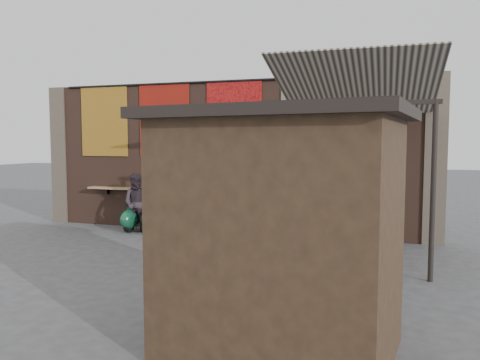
% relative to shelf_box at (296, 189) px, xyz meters
% --- Properties ---
extents(ground, '(70.00, 70.00, 0.00)m').
position_rel_shelf_box_xyz_m(ground, '(-2.00, -2.30, -1.25)').
color(ground, '#474749').
rests_on(ground, ground).
extents(brick_wall, '(10.00, 0.40, 4.00)m').
position_rel_shelf_box_xyz_m(brick_wall, '(-2.00, 0.40, 0.75)').
color(brick_wall, brown).
rests_on(brick_wall, ground).
extents(pier_left, '(0.50, 0.50, 4.00)m').
position_rel_shelf_box_xyz_m(pier_left, '(-7.20, 0.40, 0.75)').
color(pier_left, '#4C4238').
rests_on(pier_left, ground).
extents(pier_right, '(0.50, 0.50, 4.00)m').
position_rel_shelf_box_xyz_m(pier_right, '(3.20, 0.40, 0.75)').
color(pier_right, '#4C4238').
rests_on(pier_right, ground).
extents(eating_counter, '(8.00, 0.32, 0.05)m').
position_rel_shelf_box_xyz_m(eating_counter, '(-2.00, 0.03, -0.15)').
color(eating_counter, '#9E7A51').
rests_on(eating_counter, brick_wall).
extents(shelf_box, '(0.56, 0.31, 0.25)m').
position_rel_shelf_box_xyz_m(shelf_box, '(0.00, 0.00, 0.00)').
color(shelf_box, white).
rests_on(shelf_box, eating_counter).
extents(tapestry_redgold, '(1.50, 0.02, 2.00)m').
position_rel_shelf_box_xyz_m(tapestry_redgold, '(-5.60, 0.18, 1.75)').
color(tapestry_redgold, maroon).
rests_on(tapestry_redgold, brick_wall).
extents(tapestry_sun, '(1.50, 0.02, 2.00)m').
position_rel_shelf_box_xyz_m(tapestry_sun, '(-3.70, 0.18, 1.75)').
color(tapestry_sun, red).
rests_on(tapestry_sun, brick_wall).
extents(tapestry_orange, '(1.50, 0.02, 2.00)m').
position_rel_shelf_box_xyz_m(tapestry_orange, '(-1.70, 0.18, 1.75)').
color(tapestry_orange, '#B51F16').
rests_on(tapestry_orange, brick_wall).
extents(tapestry_multi, '(1.50, 0.02, 2.00)m').
position_rel_shelf_box_xyz_m(tapestry_multi, '(0.30, 0.18, 1.75)').
color(tapestry_multi, '#246D84').
rests_on(tapestry_multi, brick_wall).
extents(hang_rail, '(9.50, 0.06, 0.06)m').
position_rel_shelf_box_xyz_m(hang_rail, '(-2.00, 0.17, 2.73)').
color(hang_rail, black).
rests_on(hang_rail, brick_wall).
extents(scooter_stool_0, '(0.37, 0.83, 0.79)m').
position_rel_shelf_box_xyz_m(scooter_stool_0, '(-4.39, -0.33, -0.85)').
color(scooter_stool_0, '#165B3A').
rests_on(scooter_stool_0, ground).
extents(scooter_stool_1, '(0.39, 0.87, 0.83)m').
position_rel_shelf_box_xyz_m(scooter_stool_1, '(-3.80, -0.28, -0.83)').
color(scooter_stool_1, black).
rests_on(scooter_stool_1, ground).
extents(scooter_stool_2, '(0.38, 0.85, 0.80)m').
position_rel_shelf_box_xyz_m(scooter_stool_2, '(-3.22, -0.29, -0.85)').
color(scooter_stool_2, navy).
rests_on(scooter_stool_2, ground).
extents(scooter_stool_3, '(0.36, 0.80, 0.76)m').
position_rel_shelf_box_xyz_m(scooter_stool_3, '(-2.65, -0.27, -0.87)').
color(scooter_stool_3, '#0D1493').
rests_on(scooter_stool_3, ground).
extents(scooter_stool_4, '(0.37, 0.83, 0.79)m').
position_rel_shelf_box_xyz_m(scooter_stool_4, '(-1.99, -0.25, -0.86)').
color(scooter_stool_4, black).
rests_on(scooter_stool_4, ground).
extents(scooter_stool_5, '(0.33, 0.73, 0.69)m').
position_rel_shelf_box_xyz_m(scooter_stool_5, '(-1.45, -0.29, -0.90)').
color(scooter_stool_5, '#171348').
rests_on(scooter_stool_5, ground).
extents(scooter_stool_6, '(0.32, 0.71, 0.67)m').
position_rel_shelf_box_xyz_m(scooter_stool_6, '(-0.87, -0.31, -0.91)').
color(scooter_stool_6, '#960B0C').
rests_on(scooter_stool_6, ground).
extents(scooter_stool_7, '(0.36, 0.80, 0.76)m').
position_rel_shelf_box_xyz_m(scooter_stool_7, '(-0.26, -0.27, -0.87)').
color(scooter_stool_7, '#0E4725').
rests_on(scooter_stool_7, ground).
extents(scooter_stool_8, '(0.39, 0.87, 0.83)m').
position_rel_shelf_box_xyz_m(scooter_stool_8, '(0.36, -0.30, -0.84)').
color(scooter_stool_8, '#0B4F1E').
rests_on(scooter_stool_8, ground).
extents(scooter_stool_9, '(0.33, 0.74, 0.70)m').
position_rel_shelf_box_xyz_m(scooter_stool_9, '(0.94, -0.34, -0.90)').
color(scooter_stool_9, navy).
rests_on(scooter_stool_9, ground).
extents(diner_left, '(0.71, 0.60, 1.65)m').
position_rel_shelf_box_xyz_m(diner_left, '(-3.70, -0.30, -0.42)').
color(diner_left, '#90ADD1').
rests_on(diner_left, ground).
extents(diner_right, '(0.89, 0.77, 1.57)m').
position_rel_shelf_box_xyz_m(diner_right, '(-4.12, -0.59, -0.46)').
color(diner_right, '#30262E').
rests_on(diner_right, ground).
extents(shopper_navy, '(0.97, 0.52, 1.58)m').
position_rel_shelf_box_xyz_m(shopper_navy, '(1.11, -2.72, -0.46)').
color(shopper_navy, black).
rests_on(shopper_navy, ground).
extents(shopper_grey, '(1.19, 0.90, 1.64)m').
position_rel_shelf_box_xyz_m(shopper_grey, '(1.74, -2.68, -0.43)').
color(shopper_grey, '#5E5D62').
rests_on(shopper_grey, ground).
extents(shopper_tan, '(0.84, 0.86, 1.50)m').
position_rel_shelf_box_xyz_m(shopper_tan, '(0.80, -1.81, -0.50)').
color(shopper_tan, '#7D6F4F').
rests_on(shopper_tan, ground).
extents(market_stall, '(2.67, 2.15, 2.65)m').
position_rel_shelf_box_xyz_m(market_stall, '(1.03, -6.33, 0.07)').
color(market_stall, black).
rests_on(market_stall, ground).
extents(stall_roof, '(3.00, 2.47, 0.12)m').
position_rel_shelf_box_xyz_m(stall_roof, '(1.03, -6.33, 1.46)').
color(stall_roof, black).
rests_on(stall_roof, market_stall).
extents(stall_sign, '(1.19, 0.21, 0.50)m').
position_rel_shelf_box_xyz_m(stall_sign, '(1.16, -5.40, 0.67)').
color(stall_sign, gold).
rests_on(stall_sign, market_stall).
extents(stall_shelf, '(2.02, 0.38, 0.06)m').
position_rel_shelf_box_xyz_m(stall_shelf, '(1.16, -5.40, -0.28)').
color(stall_shelf, '#473321').
rests_on(stall_shelf, market_stall).
extents(awning_canvas, '(3.20, 3.28, 0.97)m').
position_rel_shelf_box_xyz_m(awning_canvas, '(1.50, -1.40, 2.30)').
color(awning_canvas, beige).
rests_on(awning_canvas, brick_wall).
extents(awning_ledger, '(3.30, 0.08, 0.12)m').
position_rel_shelf_box_xyz_m(awning_ledger, '(1.50, 0.19, 2.70)').
color(awning_ledger, '#33261C').
rests_on(awning_ledger, brick_wall).
extents(awning_header, '(3.00, 0.08, 0.08)m').
position_rel_shelf_box_xyz_m(awning_header, '(1.50, -2.90, 1.83)').
color(awning_header, black).
rests_on(awning_header, awning_post_left).
extents(awning_post_left, '(0.09, 0.09, 3.10)m').
position_rel_shelf_box_xyz_m(awning_post_left, '(0.10, -2.90, 0.30)').
color(awning_post_left, black).
rests_on(awning_post_left, ground).
extents(awning_post_right, '(0.09, 0.09, 3.10)m').
position_rel_shelf_box_xyz_m(awning_post_right, '(2.90, -2.90, 0.30)').
color(awning_post_right, black).
rests_on(awning_post_right, ground).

